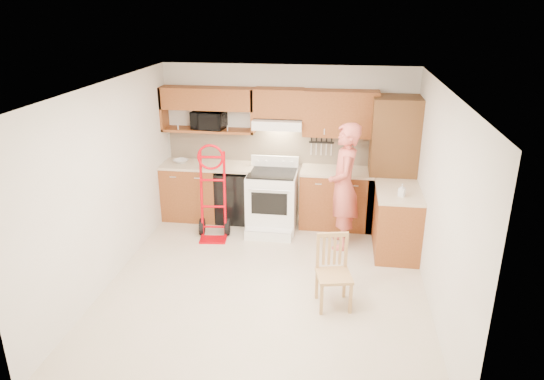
% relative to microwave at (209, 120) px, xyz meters
% --- Properties ---
extents(floor, '(4.00, 4.50, 0.02)m').
position_rel_microwave_xyz_m(floor, '(1.24, -2.08, -1.64)').
color(floor, '#C0B399').
rests_on(floor, ground).
extents(ceiling, '(4.00, 4.50, 0.02)m').
position_rel_microwave_xyz_m(ceiling, '(1.24, -2.08, 0.88)').
color(ceiling, white).
rests_on(ceiling, ground).
extents(wall_back, '(4.00, 0.02, 2.50)m').
position_rel_microwave_xyz_m(wall_back, '(1.24, 0.17, -0.38)').
color(wall_back, silver).
rests_on(wall_back, ground).
extents(wall_front, '(4.00, 0.02, 2.50)m').
position_rel_microwave_xyz_m(wall_front, '(1.24, -4.34, -0.38)').
color(wall_front, silver).
rests_on(wall_front, ground).
extents(wall_left, '(0.02, 4.50, 2.50)m').
position_rel_microwave_xyz_m(wall_left, '(-0.77, -2.08, -0.38)').
color(wall_left, silver).
rests_on(wall_left, ground).
extents(wall_right, '(0.02, 4.50, 2.50)m').
position_rel_microwave_xyz_m(wall_right, '(3.25, -2.08, -0.38)').
color(wall_right, silver).
rests_on(wall_right, ground).
extents(backsplash, '(3.92, 0.03, 0.55)m').
position_rel_microwave_xyz_m(backsplash, '(1.24, 0.15, -0.43)').
color(backsplash, beige).
rests_on(backsplash, wall_back).
extents(lower_cab_left, '(0.90, 0.60, 0.90)m').
position_rel_microwave_xyz_m(lower_cab_left, '(-0.31, -0.14, -1.18)').
color(lower_cab_left, brown).
rests_on(lower_cab_left, ground).
extents(dishwasher, '(0.60, 0.60, 0.85)m').
position_rel_microwave_xyz_m(dishwasher, '(0.44, -0.14, -1.21)').
color(dishwasher, black).
rests_on(dishwasher, ground).
extents(lower_cab_right, '(1.14, 0.60, 0.90)m').
position_rel_microwave_xyz_m(lower_cab_right, '(2.07, -0.14, -1.18)').
color(lower_cab_right, brown).
rests_on(lower_cab_right, ground).
extents(countertop_left, '(1.50, 0.63, 0.04)m').
position_rel_microwave_xyz_m(countertop_left, '(-0.01, -0.13, -0.71)').
color(countertop_left, beige).
rests_on(countertop_left, lower_cab_left).
extents(countertop_right, '(1.14, 0.63, 0.04)m').
position_rel_microwave_xyz_m(countertop_right, '(2.07, -0.13, -0.71)').
color(countertop_right, beige).
rests_on(countertop_right, lower_cab_right).
extents(cab_return_right, '(0.60, 1.00, 0.90)m').
position_rel_microwave_xyz_m(cab_return_right, '(2.94, -0.94, -1.18)').
color(cab_return_right, brown).
rests_on(cab_return_right, ground).
extents(countertop_return, '(0.63, 1.00, 0.04)m').
position_rel_microwave_xyz_m(countertop_return, '(2.94, -0.94, -0.71)').
color(countertop_return, beige).
rests_on(countertop_return, cab_return_right).
extents(pantry_tall, '(0.70, 0.60, 2.10)m').
position_rel_microwave_xyz_m(pantry_tall, '(2.89, -0.14, -0.58)').
color(pantry_tall, brown).
rests_on(pantry_tall, ground).
extents(upper_cab_left, '(1.50, 0.33, 0.34)m').
position_rel_microwave_xyz_m(upper_cab_left, '(-0.01, 0.00, 0.35)').
color(upper_cab_left, brown).
rests_on(upper_cab_left, wall_back).
extents(upper_shelf_mw, '(1.50, 0.33, 0.04)m').
position_rel_microwave_xyz_m(upper_shelf_mw, '(-0.01, 0.00, -0.16)').
color(upper_shelf_mw, brown).
rests_on(upper_shelf_mw, wall_back).
extents(upper_cab_center, '(0.76, 0.33, 0.44)m').
position_rel_microwave_xyz_m(upper_cab_center, '(1.12, 0.00, 0.31)').
color(upper_cab_center, brown).
rests_on(upper_cab_center, wall_back).
extents(upper_cab_right, '(1.14, 0.33, 0.70)m').
position_rel_microwave_xyz_m(upper_cab_right, '(2.07, 0.00, 0.17)').
color(upper_cab_right, brown).
rests_on(upper_cab_right, wall_back).
extents(range_hood, '(0.76, 0.46, 0.14)m').
position_rel_microwave_xyz_m(range_hood, '(1.12, -0.06, -0.00)').
color(range_hood, white).
rests_on(range_hood, wall_back).
extents(knife_strip, '(0.40, 0.05, 0.29)m').
position_rel_microwave_xyz_m(knife_strip, '(1.79, 0.12, -0.39)').
color(knife_strip, black).
rests_on(knife_strip, backsplash).
extents(microwave, '(0.55, 0.41, 0.28)m').
position_rel_microwave_xyz_m(microwave, '(0.00, 0.00, 0.00)').
color(microwave, black).
rests_on(microwave, upper_shelf_mw).
extents(range, '(0.76, 0.99, 1.11)m').
position_rel_microwave_xyz_m(range, '(1.08, -0.46, -1.08)').
color(range, white).
rests_on(range, ground).
extents(person, '(0.47, 0.69, 1.85)m').
position_rel_microwave_xyz_m(person, '(2.17, -0.85, -0.71)').
color(person, '#C7584D').
rests_on(person, ground).
extents(hand_truck, '(0.58, 0.54, 1.33)m').
position_rel_microwave_xyz_m(hand_truck, '(0.24, -0.88, -0.96)').
color(hand_truck, '#C4010C').
rests_on(hand_truck, ground).
extents(dining_chair, '(0.48, 0.50, 0.87)m').
position_rel_microwave_xyz_m(dining_chair, '(2.10, -2.46, -1.20)').
color(dining_chair, tan).
rests_on(dining_chair, ground).
extents(soap_bottle, '(0.11, 0.11, 0.18)m').
position_rel_microwave_xyz_m(soap_bottle, '(2.94, -1.16, -0.60)').
color(soap_bottle, white).
rests_on(soap_bottle, countertop_return).
extents(bowl, '(0.30, 0.30, 0.06)m').
position_rel_microwave_xyz_m(bowl, '(-0.46, -0.14, -0.66)').
color(bowl, white).
rests_on(bowl, countertop_left).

